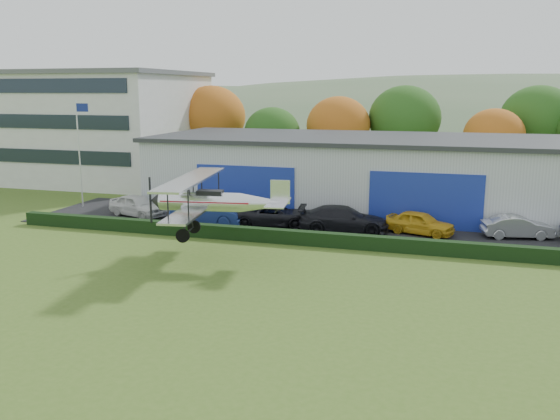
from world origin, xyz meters
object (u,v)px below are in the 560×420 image
(car_2, at_px, (274,215))
(biplane, at_px, (212,200))
(car_1, at_px, (208,212))
(office_block, at_px, (89,126))
(car_5, at_px, (517,227))
(hangar, at_px, (429,175))
(car_0, at_px, (137,205))
(car_4, at_px, (420,223))
(flagpole, at_px, (80,143))
(car_3, at_px, (344,219))

(car_2, xyz_separation_m, biplane, (-0.81, -8.16, 2.44))
(car_1, distance_m, car_2, 4.35)
(office_block, relative_size, car_2, 4.10)
(office_block, height_order, car_5, office_block)
(hangar, relative_size, car_0, 9.20)
(office_block, relative_size, car_4, 5.01)
(biplane, bearing_deg, flagpole, 137.48)
(car_4, bearing_deg, biplane, 148.60)
(car_3, relative_size, car_5, 1.37)
(flagpole, height_order, biplane, flagpole)
(office_block, xyz_separation_m, car_5, (38.40, -13.88, -4.50))
(office_block, height_order, flagpole, office_block)
(car_4, distance_m, car_5, 5.62)
(car_5, bearing_deg, car_0, 79.96)
(car_1, bearing_deg, biplane, -154.26)
(office_block, bearing_deg, hangar, -12.01)
(flagpole, distance_m, car_2, 16.21)
(car_1, height_order, car_5, car_1)
(car_1, xyz_separation_m, car_3, (8.86, 0.37, -0.02))
(car_4, bearing_deg, office_block, 83.94)
(office_block, height_order, car_2, office_block)
(car_5, bearing_deg, biplane, 108.45)
(car_1, distance_m, car_3, 8.86)
(flagpole, bearing_deg, biplane, -34.44)
(hangar, height_order, office_block, office_block)
(car_1, relative_size, car_2, 0.99)
(car_1, relative_size, car_3, 0.90)
(hangar, bearing_deg, car_0, -157.87)
(car_2, distance_m, car_5, 14.74)
(flagpole, relative_size, car_0, 1.81)
(office_block, xyz_separation_m, car_2, (23.69, -14.97, -4.47))
(car_0, relative_size, car_5, 1.09)
(hangar, height_order, car_0, hangar)
(flagpole, xyz_separation_m, car_2, (15.58, -1.97, -4.04))
(car_4, height_order, car_5, car_4)
(flagpole, distance_m, car_0, 7.11)
(car_0, bearing_deg, office_block, 61.61)
(car_1, relative_size, car_5, 1.23)
(car_2, distance_m, car_4, 9.13)
(biplane, bearing_deg, car_5, 22.71)
(biplane, bearing_deg, car_3, 47.36)
(car_2, height_order, car_3, car_3)
(car_1, xyz_separation_m, car_4, (13.42, 1.11, -0.12))
(car_0, xyz_separation_m, car_3, (14.56, -0.45, 0.05))
(flagpole, bearing_deg, car_1, -13.38)
(office_block, relative_size, car_1, 4.14)
(office_block, xyz_separation_m, car_3, (28.26, -15.32, -4.36))
(office_block, xyz_separation_m, biplane, (22.88, -23.13, -2.02))
(car_2, xyz_separation_m, car_5, (14.70, 1.09, -0.03))
(car_0, xyz_separation_m, car_1, (5.70, -0.82, 0.07))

